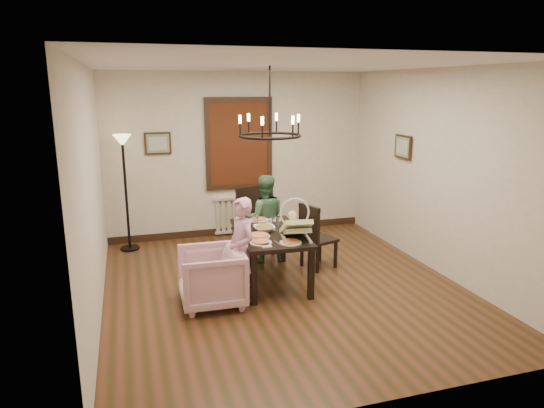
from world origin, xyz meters
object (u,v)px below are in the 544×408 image
drinking_glass (279,223)px  armchair (211,277)px  chair_right (319,235)px  dining_table (270,237)px  chair_far (256,221)px  seated_man (264,225)px  floor_lamp (126,195)px  elderly_woman (242,259)px  baby_bouncer (296,225)px

drinking_glass → armchair: bearing=-149.9°
chair_right → drinking_glass: size_ratio=6.30×
dining_table → chair_far: (0.11, 1.12, -0.09)m
chair_right → seated_man: size_ratio=0.89×
dining_table → floor_lamp: floor_lamp is taller
armchair → drinking_glass: drinking_glass is taller
seated_man → drinking_glass: size_ratio=7.10×
seated_man → floor_lamp: 2.26m
chair_right → seated_man: seated_man is taller
elderly_woman → floor_lamp: 2.73m
armchair → baby_bouncer: baby_bouncer is taller
seated_man → drinking_glass: bearing=101.3°
chair_far → baby_bouncer: bearing=-101.6°
baby_bouncer → floor_lamp: 3.05m
seated_man → baby_bouncer: size_ratio=1.97×
elderly_woman → seated_man: (0.66, 1.30, 0.01)m
elderly_woman → floor_lamp: floor_lamp is taller
armchair → elderly_woman: bearing=92.4°
chair_right → baby_bouncer: 1.00m
chair_far → dining_table: bearing=-111.1°
elderly_woman → drinking_glass: (0.66, 0.59, 0.24)m
seated_man → chair_far: bearing=-70.1°
baby_bouncer → elderly_woman: bearing=-165.2°
elderly_woman → seated_man: bearing=138.5°
chair_right → chair_far: bearing=21.7°
baby_bouncer → drinking_glass: size_ratio=3.60×
elderly_woman → seated_man: 1.45m
chair_right → armchair: (-1.69, -0.78, -0.13)m
chair_far → baby_bouncer: baby_bouncer is taller
chair_right → floor_lamp: (-2.61, 1.61, 0.42)m
elderly_woman → baby_bouncer: 0.80m
elderly_woman → armchair: bearing=-104.0°
floor_lamp → chair_right: bearing=-31.7°
dining_table → elderly_woman: bearing=-132.5°
chair_right → floor_lamp: bearing=39.6°
chair_right → floor_lamp: size_ratio=0.53×
dining_table → chair_far: size_ratio=1.46×
seated_man → drinking_glass: seated_man is taller
armchair → baby_bouncer: bearing=96.0°
armchair → drinking_glass: (1.03, 0.60, 0.42)m
baby_bouncer → floor_lamp: size_ratio=0.30×
drinking_glass → seated_man: bearing=90.0°
drinking_glass → elderly_woman: bearing=-137.9°
armchair → seated_man: seated_man is taller
dining_table → armchair: bearing=-147.4°
drinking_glass → floor_lamp: size_ratio=0.08×
chair_right → armchair: 1.87m
dining_table → floor_lamp: size_ratio=0.85×
chair_far → elderly_woman: bearing=-126.3°
armchair → floor_lamp: (-0.92, 2.38, 0.55)m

